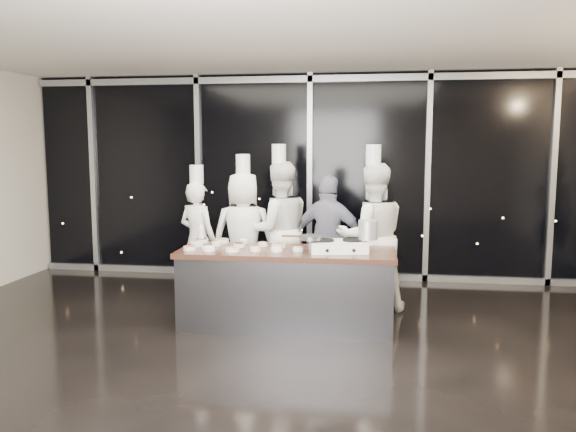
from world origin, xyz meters
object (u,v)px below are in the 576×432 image
Objects in this scene: guest at (329,240)px; chef_left at (244,235)px; frying_pan at (310,237)px; chef_right at (372,236)px; stock_pot at (368,230)px; chef_far_left at (198,238)px; stove at (338,246)px; chef_center at (279,230)px; demo_counter at (287,288)px.

chef_left is at bearing 10.66° from guest.
chef_right reaches higher than frying_pan.
stock_pot is 0.12× the size of chef_far_left.
stove is 0.35× the size of chef_left.
frying_pan is 1.16m from chef_right.
chef_left is 0.48m from chef_center.
demo_counter is 5.06× the size of frying_pan.
guest is at bearing 72.62° from frying_pan.
guest is at bearing -32.02° from chef_right.
chef_left is at bearing 120.44° from frying_pan.
chef_far_left is (-2.32, 1.13, -0.33)m from stock_pot.
chef_right is at bearing 161.63° from chef_left.
stove is at bearing 114.25° from guest.
chef_center is at bearing 115.03° from stove.
guest is (0.41, 1.03, 0.40)m from demo_counter.
chef_far_left is 0.93× the size of chef_left.
stove is 0.38m from stock_pot.
stock_pot is at bearing 176.98° from chef_far_left.
chef_far_left is (-1.41, 1.14, 0.37)m from demo_counter.
chef_far_left reaches higher than demo_counter.
chef_far_left is at bearing 11.04° from guest.
demo_counter is at bearing 167.32° from stove.
demo_counter is 11.46× the size of stock_pot.
stock_pot is at bearing 1.03° from demo_counter.
guest is (0.14, 1.11, -0.21)m from frying_pan.
frying_pan is 2.10m from chef_far_left.
frying_pan is 0.23× the size of chef_center.
chef_right reaches higher than stock_pot.
chef_center reaches higher than frying_pan.
chef_center reaches higher than chef_left.
demo_counter is 1.33m from chef_center.
demo_counter is 1.18m from guest.
chef_center is 0.72m from guest.
chef_right is (1.72, -0.26, 0.06)m from chef_left.
chef_far_left is at bearing 139.31° from stove.
chef_far_left is at bearing 133.57° from frying_pan.
demo_counter is at bearing 81.37° from chef_center.
chef_center is 1.30m from chef_right.
stove is 2.32m from chef_far_left.
guest is (1.17, -0.08, -0.03)m from chef_left.
chef_left reaches higher than guest.
guest is 0.81× the size of chef_right.
chef_center is at bearing -154.35° from chef_far_left.
stock_pot is 0.10× the size of chef_center.
stove is at bearing 52.52° from chef_right.
chef_left reaches higher than stock_pot.
demo_counter is 1.44× the size of guest.
frying_pan is at bearing -179.55° from stove.
demo_counter is 1.35× the size of chef_far_left.
chef_right reaches higher than guest.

